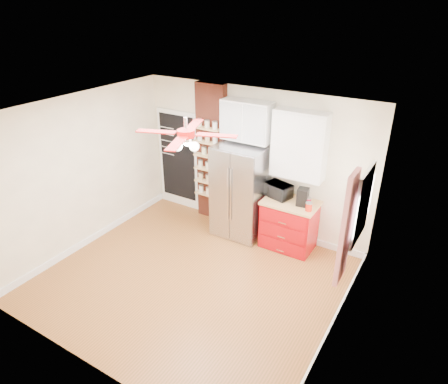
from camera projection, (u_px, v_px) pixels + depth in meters
The scene contains 21 objects.
floor at pixel (192, 279), 6.39m from camera, with size 4.50×4.50×0.00m, color #955126.
ceiling at pixel (185, 114), 5.20m from camera, with size 4.50×4.50×0.00m, color white.
wall_back at pixel (253, 161), 7.33m from camera, with size 4.50×0.02×2.70m, color beige.
wall_front at pixel (80, 280), 4.26m from camera, with size 4.50×0.02×2.70m, color beige.
wall_left at pixel (83, 173), 6.85m from camera, with size 0.02×4.00×2.70m, color beige.
wall_right at pixel (343, 251), 4.75m from camera, with size 0.02×4.00×2.70m, color beige.
chalkboard at pixel (178, 157), 8.21m from camera, with size 0.95×0.05×1.95m.
brick_pillar at pixel (212, 154), 7.67m from camera, with size 0.60×0.16×2.70m, color maroon.
fridge at pixel (240, 191), 7.28m from camera, with size 0.90×0.70×1.75m, color #A9A9AD.
upper_glass_cabinet at pixel (247, 121), 6.87m from camera, with size 0.90×0.35×0.70m, color white.
red_cabinet at pixel (289, 224), 7.05m from camera, with size 0.94×0.64×0.90m.
upper_shelf_unit at pixel (299, 145), 6.56m from camera, with size 0.90×0.30×1.15m, color white.
window at pixel (363, 205), 5.36m from camera, with size 0.04×0.75×1.05m, color white.
curtain at pixel (346, 229), 5.00m from camera, with size 0.06×0.40×1.55m, color red.
ceiling_fan at pixel (186, 134), 5.32m from camera, with size 1.40×1.40×0.44m.
toaster_oven at pixel (278, 190), 6.98m from camera, with size 0.45×0.30×0.25m, color black.
coffee_maker at pixel (303, 197), 6.68m from camera, with size 0.18×0.19×0.31m, color black.
canister_left at pixel (309, 207), 6.54m from camera, with size 0.11×0.11×0.14m, color red.
canister_right at pixel (308, 202), 6.67m from camera, with size 0.10×0.10×0.15m, color #BB0A2F.
pantry_jar_oats at pixel (204, 151), 7.58m from camera, with size 0.09×0.09×0.14m, color beige.
pantry_jar_beans at pixel (213, 153), 7.47m from camera, with size 0.09×0.09×0.14m, color olive.
Camera 1 is at (3.09, -4.11, 4.07)m, focal length 32.00 mm.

